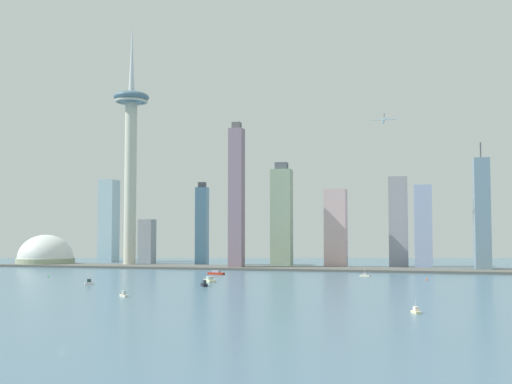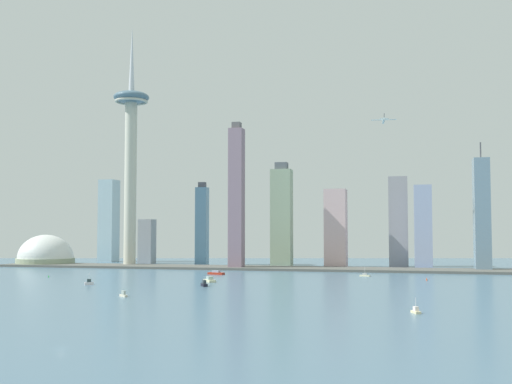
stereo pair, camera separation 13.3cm
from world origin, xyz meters
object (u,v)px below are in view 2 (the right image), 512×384
Objects in this scene: skyscraper_9 at (423,227)px; boat_0 at (416,311)px; boat_1 at (216,273)px; boat_7 at (210,280)px; boat_4 at (89,283)px; boat_5 at (365,275)px; skyscraper_5 at (282,217)px; boat_2 at (204,284)px; boat_3 at (123,295)px; skyscraper_1 at (482,214)px; stadium_dome at (46,259)px; skyscraper_0 at (336,229)px; skyscraper_8 at (398,222)px; skyscraper_3 at (202,225)px; channel_buoy_1 at (427,279)px; observation_tower at (131,140)px; skyscraper_6 at (109,221)px; skyscraper_4 at (147,241)px; airplane at (384,120)px; skyscraper_2 at (237,197)px; channel_buoy_0 at (49,276)px; skyscraper_7 at (236,228)px.

boat_0 is (-13.46, -402.49, -47.29)m from skyscraper_9.
boat_7 reaches higher than boat_1.
boat_4 is 0.97× the size of boat_5.
skyscraper_5 reaches higher than boat_2.
skyscraper_1 is at bearing 88.82° from boat_3.
stadium_dome is 371.74m from skyscraper_0.
skyscraper_5 is 144.15m from skyscraper_8.
skyscraper_3 reaches higher than channel_buoy_1.
skyscraper_8 is at bearing 16.16° from skyscraper_5.
boat_1 is 216.93m from boat_3.
observation_tower is 18.00× the size of boat_7.
boat_3 is 2.79× the size of channel_buoy_1.
stadium_dome is at bearing -112.58° from skyscraper_6.
boat_0 is 209.04m from boat_2.
skyscraper_4 reaches higher than channel_buoy_1.
skyscraper_3 is at bearing -172.98° from skyscraper_8.
boat_3 is at bearing 147.13° from airplane.
skyscraper_3 is 291.37m from boat_4.
skyscraper_9 reaches higher than boat_0.
skyscraper_2 is at bearing 128.34° from boat_3.
skyscraper_2 reaches higher than stadium_dome.
skyscraper_1 is at bearing 145.23° from boat_0.
channel_buoy_0 is at bearing 104.11° from boat_4.
observation_tower is at bearing -174.64° from skyscraper_0.
boat_2 is at bearing -79.51° from skyscraper_7.
observation_tower reaches higher than skyscraper_5.
skyscraper_1 is (531.55, 7.74, 53.88)m from stadium_dome.
stadium_dome is at bearing 174.17° from boat_1.
boat_4 is 0.60× the size of boat_7.
skyscraper_0 is 279.04m from boat_2.
stadium_dome is 0.51× the size of skyscraper_1.
stadium_dome is 487.15m from channel_buoy_1.
boat_5 is (148.71, 9.42, -0.38)m from boat_1.
skyscraper_2 reaches higher than skyscraper_0.
skyscraper_8 is 345.32m from boat_2.
airplane is at bearing -13.75° from skyscraper_3.
boat_1 is at bearing 114.25° from airplane.
skyscraper_2 is 70.46m from skyscraper_5.
boat_1 is at bearing -166.37° from boat_0.
skyscraper_1 is at bearing -5.48° from skyscraper_5.
skyscraper_2 is 62.49× the size of channel_buoy_1.
stadium_dome is at bearing 166.62° from boat_3.
airplane is (-13.28, -86.39, 111.55)m from skyscraper_8.
skyscraper_8 is 141.71m from airplane.
skyscraper_9 is 12.79× the size of boat_3.
skyscraper_6 is 293.94m from channel_buoy_0.
channel_buoy_0 is (-79.78, -222.13, -49.67)m from skyscraper_3.
skyscraper_9 is at bearing 15.43° from skyscraper_2.
skyscraper_6 is (-262.88, 65.71, -3.14)m from skyscraper_5.
skyscraper_7 reaches higher than boat_7.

